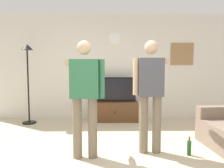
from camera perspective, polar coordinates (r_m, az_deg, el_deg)
The scene contains 10 objects.
ground_plane at distance 3.37m, azimuth -0.35°, elevation -19.95°, with size 8.40×8.40×0.00m, color beige.
back_wall at distance 6.01m, azimuth -0.67°, elevation 4.32°, with size 6.40×0.10×2.70m, color silver.
tv_stand at distance 5.78m, azimuth 0.69°, elevation -6.76°, with size 1.13×0.46×0.49m.
television at distance 5.74m, azimuth 0.68°, elevation -1.33°, with size 1.04×0.07×0.60m.
wall_clock at distance 5.99m, azimuth 0.63°, elevation 11.21°, with size 0.29×0.29×0.03m, color white.
framed_picture at distance 6.26m, azimuth 16.94°, elevation 7.12°, with size 0.59×0.04×0.56m, color #997047.
floor_lamp at distance 5.78m, azimuth -20.17°, elevation 3.98°, with size 0.32×0.32×1.89m.
person_standing_nearer_lamp at distance 3.46m, azimuth -6.79°, elevation -1.96°, with size 0.60×0.78×1.76m.
person_standing_nearer_couch at distance 3.70m, azimuth 9.52°, elevation -1.48°, with size 0.56×0.78×1.79m.
beverage_bottle at distance 3.91m, azimuth 18.55°, elevation -14.75°, with size 0.07×0.07×0.30m.
Camera 1 is at (-0.03, -3.06, 1.42)m, focal length 36.91 mm.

